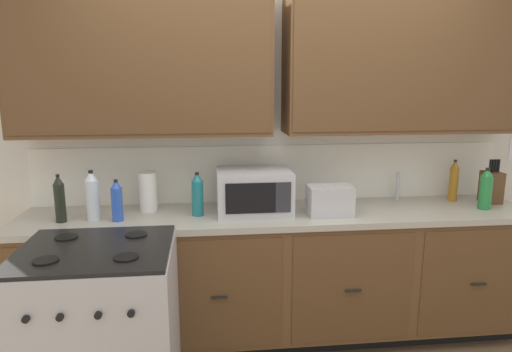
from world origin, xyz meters
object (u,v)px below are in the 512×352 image
at_px(paper_towel_roll, 148,192).
at_px(bottle_blue, 117,201).
at_px(knife_block, 491,186).
at_px(bottle_amber, 454,181).
at_px(toaster, 330,200).
at_px(microwave, 254,191).
at_px(stove_range, 101,333).
at_px(bottle_dark, 60,199).
at_px(bottle_teal, 197,195).
at_px(bottle_clear, 92,196).
at_px(bottle_green, 486,189).

xyz_separation_m(paper_towel_roll, bottle_blue, (-0.16, -0.20, -0.00)).
bearing_deg(knife_block, bottle_amber, 162.83).
distance_m(toaster, bottle_amber, 1.01).
xyz_separation_m(microwave, knife_block, (1.69, 0.05, -0.02)).
bearing_deg(knife_block, bottle_blue, -176.50).
height_order(stove_range, bottle_blue, bottle_blue).
relative_size(bottle_blue, bottle_dark, 0.88).
xyz_separation_m(toaster, knife_block, (1.21, 0.17, 0.02)).
bearing_deg(bottle_amber, bottle_dark, -175.33).
distance_m(stove_range, bottle_teal, 0.98).
relative_size(microwave, bottle_teal, 1.71).
relative_size(stove_range, bottle_blue, 3.66).
xyz_separation_m(bottle_dark, bottle_clear, (0.19, 0.03, 0.01)).
bearing_deg(bottle_amber, bottle_clear, -175.58).
distance_m(bottle_blue, bottle_clear, 0.16).
bearing_deg(microwave, bottle_dark, -175.86).
distance_m(bottle_dark, bottle_green, 2.74).
xyz_separation_m(bottle_blue, bottle_teal, (0.49, 0.06, 0.01)).
distance_m(knife_block, bottle_green, 0.21).
distance_m(stove_range, paper_towel_roll, 0.95).
xyz_separation_m(knife_block, paper_towel_roll, (-2.38, 0.05, 0.01)).
bearing_deg(microwave, bottle_amber, 5.11).
bearing_deg(bottle_green, bottle_clear, 179.10).
bearing_deg(bottle_blue, microwave, 6.74).
xyz_separation_m(microwave, bottle_dark, (-1.19, -0.09, 0.00)).
bearing_deg(stove_range, bottle_green, 12.71).
bearing_deg(bottle_clear, knife_block, 2.45).
distance_m(bottle_dark, bottle_clear, 0.19).
bearing_deg(bottle_blue, bottle_teal, 7.32).
bearing_deg(toaster, paper_towel_roll, 169.31).
xyz_separation_m(bottle_teal, bottle_clear, (-0.64, -0.02, 0.01)).
height_order(knife_block, bottle_teal, knife_block).
height_order(bottle_amber, bottle_clear, bottle_clear).
bearing_deg(bottle_green, bottle_blue, -179.99).
xyz_separation_m(stove_range, toaster, (1.34, 0.52, 0.53)).
height_order(bottle_blue, bottle_clear, bottle_clear).
xyz_separation_m(stove_range, bottle_teal, (0.50, 0.61, 0.58)).
bearing_deg(bottle_clear, stove_range, -76.78).
bearing_deg(bottle_green, toaster, -178.96).
distance_m(bottle_clear, bottle_green, 2.55).
distance_m(microwave, paper_towel_roll, 0.70).
xyz_separation_m(paper_towel_roll, bottle_green, (2.23, -0.20, 0.01)).
distance_m(bottle_amber, bottle_dark, 2.65).
distance_m(paper_towel_roll, bottle_teal, 0.35).
relative_size(toaster, bottle_blue, 1.08).
height_order(bottle_amber, bottle_green, bottle_amber).
bearing_deg(stove_range, toaster, 21.35).
bearing_deg(bottle_teal, bottle_clear, -178.01).
bearing_deg(bottle_amber, paper_towel_roll, -179.21).
xyz_separation_m(bottle_blue, bottle_green, (2.40, 0.00, 0.01)).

